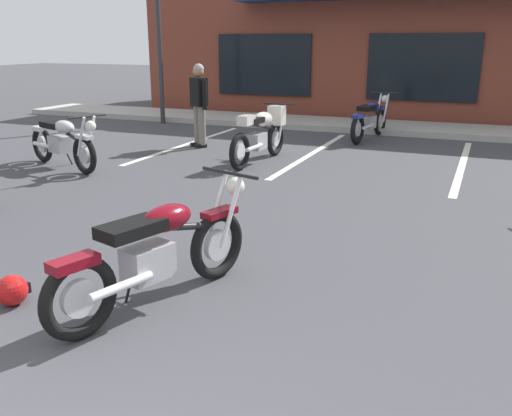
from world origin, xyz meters
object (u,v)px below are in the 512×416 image
object	(u,v)px
motorcycle_foreground_classic	(158,251)
motorcycle_blue_standard	(62,141)
person_in_shorts_foreground	(199,100)
helmet_on_pavement	(12,290)
motorcycle_silver_naked	(370,119)
motorcycle_black_cruiser	(262,132)

from	to	relation	value
motorcycle_foreground_classic	motorcycle_blue_standard	world-z (taller)	same
motorcycle_blue_standard	person_in_shorts_foreground	distance (m)	2.99
motorcycle_foreground_classic	person_in_shorts_foreground	distance (m)	7.27
person_in_shorts_foreground	helmet_on_pavement	world-z (taller)	person_in_shorts_foreground
person_in_shorts_foreground	motorcycle_silver_naked	bearing A→B (deg)	36.34
motorcycle_black_cruiser	motorcycle_silver_naked	bearing A→B (deg)	66.96
motorcycle_black_cruiser	person_in_shorts_foreground	bearing A→B (deg)	153.10
motorcycle_foreground_classic	helmet_on_pavement	distance (m)	1.26
motorcycle_black_cruiser	motorcycle_silver_naked	xyz separation A→B (m)	(1.32, 3.11, -0.07)
motorcycle_foreground_classic	motorcycle_blue_standard	distance (m)	5.79
motorcycle_black_cruiser	motorcycle_blue_standard	size ratio (longest dim) A/B	1.05
motorcycle_foreground_classic	motorcycle_blue_standard	xyz separation A→B (m)	(-4.32, 3.86, 0.00)
motorcycle_black_cruiser	motorcycle_silver_naked	distance (m)	3.39
motorcycle_silver_naked	person_in_shorts_foreground	size ratio (longest dim) A/B	1.26
motorcycle_black_cruiser	helmet_on_pavement	world-z (taller)	motorcycle_black_cruiser
person_in_shorts_foreground	helmet_on_pavement	distance (m)	7.36
motorcycle_black_cruiser	motorcycle_blue_standard	world-z (taller)	same
motorcycle_foreground_classic	motorcycle_silver_naked	bearing A→B (deg)	90.39
motorcycle_blue_standard	person_in_shorts_foreground	world-z (taller)	person_in_shorts_foreground
person_in_shorts_foreground	motorcycle_foreground_classic	bearing A→B (deg)	-64.63
motorcycle_black_cruiser	motorcycle_silver_naked	size ratio (longest dim) A/B	1.00
motorcycle_blue_standard	motorcycle_black_cruiser	bearing A→B (deg)	31.82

